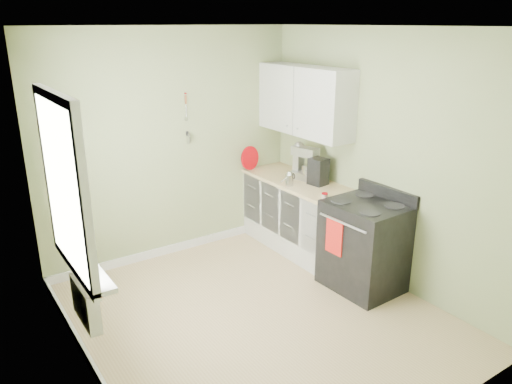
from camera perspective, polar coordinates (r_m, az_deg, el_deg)
floor at (r=5.04m, az=0.20°, el=-14.11°), size 3.20×3.60×0.02m
ceiling at (r=4.23m, az=0.24°, el=18.53°), size 3.20×3.60×0.02m
wall_back at (r=5.98m, az=-9.66°, el=5.22°), size 3.20×0.02×2.70m
wall_left at (r=3.84m, az=-20.11°, el=-3.53°), size 0.02×3.60×2.70m
wall_right at (r=5.48m, az=14.28°, el=3.66°), size 0.02×3.60×2.70m
base_cabinets at (r=6.25m, az=4.89°, el=-2.78°), size 0.60×1.60×0.87m
countertop at (r=6.09m, az=4.94°, el=1.18°), size 0.64×1.60×0.04m
upper_cabinets at (r=6.03m, az=5.61°, el=10.37°), size 0.35×1.40×0.80m
window at (r=4.05m, az=-21.15°, el=0.55°), size 0.06×1.14×1.44m
window_sill at (r=4.31m, az=-19.15°, el=-7.75°), size 0.18×1.14×0.04m
radiator at (r=4.42m, az=-18.89°, el=-11.93°), size 0.12×0.50×0.35m
wall_utensils at (r=5.99m, az=-7.90°, el=7.44°), size 0.02×0.14×0.58m
stove at (r=5.45m, az=12.29°, el=-5.96°), size 0.72×0.80×1.08m
stand_mixer at (r=6.11m, az=5.60°, el=3.23°), size 0.29×0.39×0.44m
kettle at (r=5.85m, az=3.83°, el=1.54°), size 0.17×0.10×0.17m
coffee_maker at (r=5.90m, az=7.11°, el=2.26°), size 0.21×0.22×0.32m
red_tray at (r=6.46m, az=-0.70°, el=3.91°), size 0.31×0.12×0.31m
jar at (r=5.44m, az=7.85°, el=-0.48°), size 0.07×0.07×0.07m
plant_a at (r=4.06m, az=-18.47°, el=-6.79°), size 0.17×0.18×0.29m
plant_b at (r=4.33m, az=-19.64°, el=-5.05°), size 0.22×0.23×0.32m
plant_c at (r=4.61m, az=-20.61°, el=-3.99°), size 0.22×0.22×0.28m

